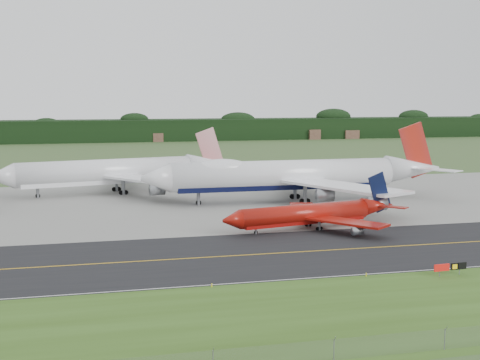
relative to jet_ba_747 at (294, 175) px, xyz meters
name	(u,v)px	position (x,y,z in m)	size (l,w,h in m)	color
ground	(327,245)	(-9.23, -46.48, -6.50)	(600.00, 600.00, 0.00)	#324821
grass_verge	(432,306)	(-9.23, -81.48, -6.49)	(400.00, 30.00, 0.01)	#314D16
taxiway	(336,250)	(-9.23, -50.48, -6.49)	(400.00, 32.00, 0.02)	black
apron	(252,200)	(-9.23, 4.52, -6.49)	(400.00, 78.00, 0.01)	gray
taxiway_centreline	(336,250)	(-9.23, -50.48, -6.47)	(400.00, 0.40, 0.00)	#C89212
taxiway_edge_line	(377,273)	(-9.23, -65.98, -6.47)	(400.00, 0.25, 0.00)	silver
horizon_treeline	(152,131)	(-9.23, 227.28, -1.03)	(700.00, 25.00, 12.00)	black
jet_ba_747	(294,175)	(0.00, 0.00, 0.00)	(75.68, 62.93, 19.09)	white
jet_red_737	(314,214)	(-6.68, -32.37, -3.64)	(38.02, 30.54, 10.32)	maroon
jet_star_tail	(119,172)	(-40.36, 24.64, -0.88)	(63.60, 52.43, 16.85)	white
taxiway_sign	(450,267)	(0.55, -69.44, -5.24)	(5.35, 0.62, 1.78)	slate
edge_marker_left	(212,285)	(-33.80, -66.98, -6.25)	(0.16, 0.16, 0.50)	yellow
edge_marker_center	(366,275)	(-11.32, -66.98, -6.25)	(0.16, 0.16, 0.50)	yellow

